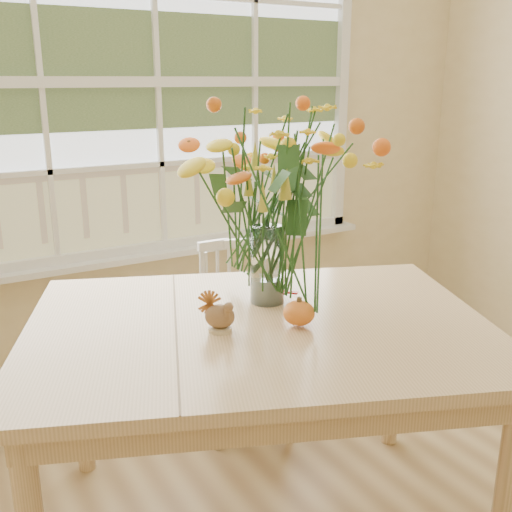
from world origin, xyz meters
TOP-DOWN VIEW (x-y plane):
  - wall_back at (0.00, 2.25)m, footprint 4.00×0.02m
  - window at (0.00, 2.21)m, footprint 2.42×0.12m
  - dining_table at (-0.20, 0.90)m, footprint 1.79×1.55m
  - windsor_chair at (0.12, 1.57)m, footprint 0.49×0.48m
  - flower_vase at (-0.07, 1.05)m, footprint 0.57×0.57m
  - pumpkin at (-0.10, 0.81)m, footprint 0.10×0.10m
  - turkey_figurine at (-0.34, 0.90)m, footprint 0.12×0.11m
  - dark_gourd at (-0.05, 1.06)m, footprint 0.13×0.11m

SIDE VIEW (x-z plane):
  - windsor_chair at x=0.12m, z-range 0.05..0.90m
  - dining_table at x=-0.20m, z-range 0.31..1.11m
  - dark_gourd at x=-0.05m, z-range 0.80..0.87m
  - pumpkin at x=-0.10m, z-range 0.80..0.88m
  - turkey_figurine at x=-0.34m, z-range 0.79..0.91m
  - flower_vase at x=-0.07m, z-range 0.87..1.55m
  - wall_back at x=0.00m, z-range 0.00..2.70m
  - window at x=0.00m, z-range 0.66..2.40m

